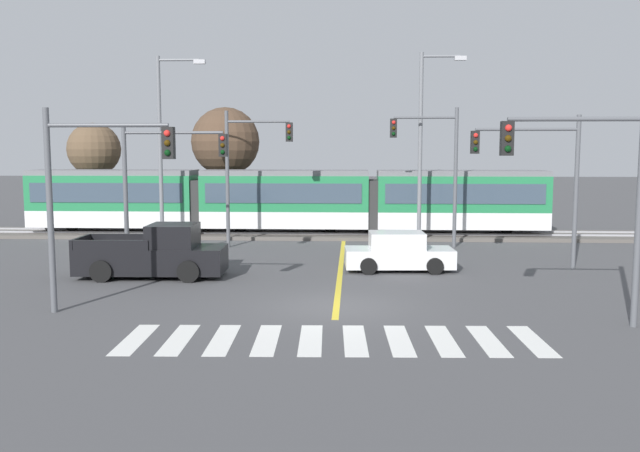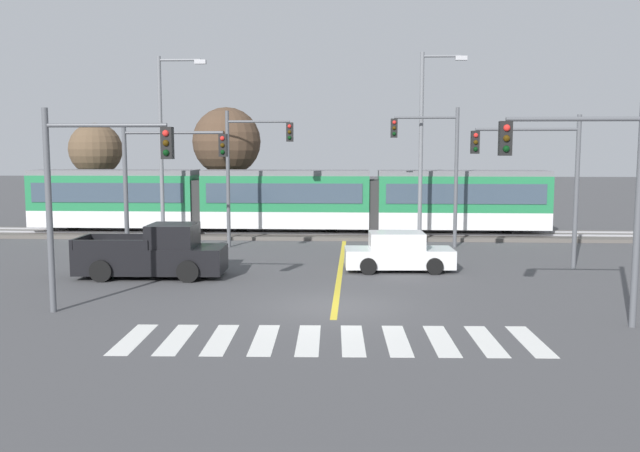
% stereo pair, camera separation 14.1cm
% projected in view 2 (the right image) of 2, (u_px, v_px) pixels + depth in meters
% --- Properties ---
extents(ground_plane, '(200.00, 200.00, 0.00)m').
position_uv_depth(ground_plane, '(335.00, 307.00, 20.43)').
color(ground_plane, '#474749').
extents(track_bed, '(120.00, 4.00, 0.18)m').
position_uv_depth(track_bed, '(345.00, 235.00, 36.98)').
color(track_bed, '#56514C').
rests_on(track_bed, ground).
extents(rail_near, '(120.00, 0.08, 0.10)m').
position_uv_depth(rail_near, '(345.00, 234.00, 36.25)').
color(rail_near, '#939399').
rests_on(rail_near, track_bed).
extents(rail_far, '(120.00, 0.08, 0.10)m').
position_uv_depth(rail_far, '(345.00, 231.00, 37.68)').
color(rail_far, '#939399').
rests_on(rail_far, track_bed).
extents(light_rail_tram, '(28.00, 2.64, 3.43)m').
position_uv_depth(light_rail_tram, '(286.00, 199.00, 36.93)').
color(light_rail_tram, silver).
rests_on(light_rail_tram, track_bed).
extents(crosswalk_stripe_0, '(0.66, 2.82, 0.01)m').
position_uv_depth(crosswalk_stripe_0, '(133.00, 339.00, 16.94)').
color(crosswalk_stripe_0, silver).
rests_on(crosswalk_stripe_0, ground).
extents(crosswalk_stripe_1, '(0.66, 2.82, 0.01)m').
position_uv_depth(crosswalk_stripe_1, '(177.00, 339.00, 16.92)').
color(crosswalk_stripe_1, silver).
rests_on(crosswalk_stripe_1, ground).
extents(crosswalk_stripe_2, '(0.66, 2.82, 0.01)m').
position_uv_depth(crosswalk_stripe_2, '(221.00, 339.00, 16.90)').
color(crosswalk_stripe_2, silver).
rests_on(crosswalk_stripe_2, ground).
extents(crosswalk_stripe_3, '(0.66, 2.82, 0.01)m').
position_uv_depth(crosswalk_stripe_3, '(264.00, 340.00, 16.87)').
color(crosswalk_stripe_3, silver).
rests_on(crosswalk_stripe_3, ground).
extents(crosswalk_stripe_4, '(0.66, 2.82, 0.01)m').
position_uv_depth(crosswalk_stripe_4, '(308.00, 340.00, 16.85)').
color(crosswalk_stripe_4, silver).
rests_on(crosswalk_stripe_4, ground).
extents(crosswalk_stripe_5, '(0.66, 2.82, 0.01)m').
position_uv_depth(crosswalk_stripe_5, '(353.00, 340.00, 16.83)').
color(crosswalk_stripe_5, silver).
rests_on(crosswalk_stripe_5, ground).
extents(crosswalk_stripe_6, '(0.66, 2.82, 0.01)m').
position_uv_depth(crosswalk_stripe_6, '(397.00, 340.00, 16.81)').
color(crosswalk_stripe_6, silver).
rests_on(crosswalk_stripe_6, ground).
extents(crosswalk_stripe_7, '(0.66, 2.82, 0.01)m').
position_uv_depth(crosswalk_stripe_7, '(441.00, 341.00, 16.79)').
color(crosswalk_stripe_7, silver).
rests_on(crosswalk_stripe_7, ground).
extents(crosswalk_stripe_8, '(0.66, 2.82, 0.01)m').
position_uv_depth(crosswalk_stripe_8, '(486.00, 341.00, 16.77)').
color(crosswalk_stripe_8, silver).
rests_on(crosswalk_stripe_8, ground).
extents(crosswalk_stripe_9, '(0.66, 2.82, 0.01)m').
position_uv_depth(crosswalk_stripe_9, '(530.00, 341.00, 16.75)').
color(crosswalk_stripe_9, silver).
rests_on(crosswalk_stripe_9, ground).
extents(lane_centre_line, '(0.20, 16.31, 0.01)m').
position_uv_depth(lane_centre_line, '(340.00, 269.00, 26.92)').
color(lane_centre_line, gold).
rests_on(lane_centre_line, ground).
extents(sedan_crossing, '(4.29, 2.09, 1.52)m').
position_uv_depth(sedan_crossing, '(398.00, 253.00, 26.44)').
color(sedan_crossing, silver).
rests_on(sedan_crossing, ground).
extents(pickup_truck, '(5.46, 2.36, 1.98)m').
position_uv_depth(pickup_truck, '(155.00, 255.00, 25.10)').
color(pickup_truck, black).
rests_on(pickup_truck, ground).
extents(traffic_light_far_left, '(3.25, 0.38, 6.56)m').
position_uv_depth(traffic_light_far_left, '(249.00, 160.00, 32.37)').
color(traffic_light_far_left, '#515459').
rests_on(traffic_light_far_left, ground).
extents(traffic_light_near_left, '(3.75, 0.38, 5.90)m').
position_uv_depth(traffic_light_near_left, '(91.00, 179.00, 19.27)').
color(traffic_light_near_left, '#515459').
rests_on(traffic_light_near_left, ground).
extents(traffic_light_mid_right, '(4.25, 0.38, 6.07)m').
position_uv_depth(traffic_light_mid_right, '(540.00, 168.00, 26.59)').
color(traffic_light_mid_right, '#515459').
rests_on(traffic_light_mid_right, ground).
extents(traffic_light_near_right, '(3.75, 0.38, 5.96)m').
position_uv_depth(traffic_light_near_right, '(591.00, 180.00, 17.71)').
color(traffic_light_near_right, '#515459').
rests_on(traffic_light_near_right, ground).
extents(traffic_light_far_right, '(3.25, 0.38, 6.72)m').
position_uv_depth(traffic_light_far_right, '(436.00, 157.00, 32.43)').
color(traffic_light_far_right, '#515459').
rests_on(traffic_light_far_right, ground).
extents(traffic_light_mid_left, '(4.25, 0.38, 5.69)m').
position_uv_depth(traffic_light_mid_left, '(162.00, 171.00, 27.10)').
color(traffic_light_mid_left, '#515459').
rests_on(traffic_light_mid_left, ground).
extents(street_lamp_west, '(2.47, 0.28, 9.32)m').
position_uv_depth(street_lamp_west, '(165.00, 138.00, 33.87)').
color(street_lamp_west, slate).
rests_on(street_lamp_west, ground).
extents(street_lamp_centre, '(2.23, 0.28, 9.38)m').
position_uv_depth(street_lamp_centre, '(425.00, 138.00, 32.94)').
color(street_lamp_centre, slate).
rests_on(street_lamp_centre, ground).
extents(bare_tree_far_west, '(3.23, 3.23, 6.35)m').
position_uv_depth(bare_tree_far_west, '(96.00, 150.00, 41.51)').
color(bare_tree_far_west, brown).
rests_on(bare_tree_far_west, ground).
extents(bare_tree_west, '(4.17, 4.17, 7.29)m').
position_uv_depth(bare_tree_west, '(227.00, 142.00, 41.46)').
color(bare_tree_west, brown).
rests_on(bare_tree_west, ground).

